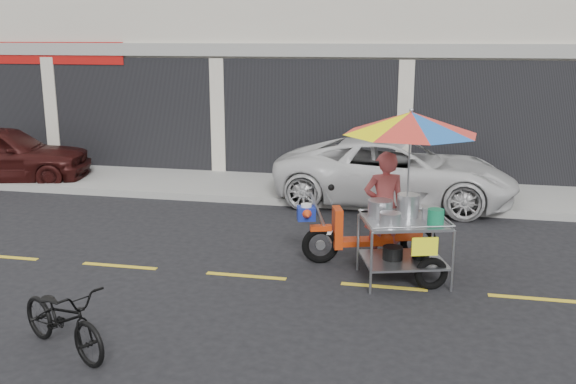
% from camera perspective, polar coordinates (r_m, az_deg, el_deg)
% --- Properties ---
extents(ground, '(90.00, 90.00, 0.00)m').
position_cam_1_polar(ground, '(9.16, 8.52, -8.35)').
color(ground, black).
extents(sidewalk, '(45.00, 3.00, 0.15)m').
position_cam_1_polar(sidewalk, '(14.39, 9.96, 0.06)').
color(sidewalk, gray).
rests_on(sidewalk, ground).
extents(shophouse_block, '(36.00, 8.11, 10.40)m').
position_cam_1_polar(shophouse_block, '(19.24, 19.86, 15.36)').
color(shophouse_block, beige).
rests_on(shophouse_block, ground).
extents(centerline, '(42.00, 0.10, 0.01)m').
position_cam_1_polar(centerline, '(9.16, 8.52, -8.33)').
color(centerline, gold).
rests_on(centerline, ground).
extents(maroon_sedan, '(4.40, 2.66, 1.40)m').
position_cam_1_polar(maroon_sedan, '(16.64, -24.22, 3.09)').
color(maroon_sedan, black).
rests_on(maroon_sedan, ground).
extents(white_pickup, '(5.02, 2.51, 1.37)m').
position_cam_1_polar(white_pickup, '(13.48, 9.51, 1.81)').
color(white_pickup, silver).
rests_on(white_pickup, ground).
extents(near_bicycle, '(1.60, 1.19, 0.80)m').
position_cam_1_polar(near_bicycle, '(7.58, -19.37, -10.53)').
color(near_bicycle, black).
rests_on(near_bicycle, ground).
extents(food_vendor_rig, '(2.84, 2.35, 2.47)m').
position_cam_1_polar(food_vendor_rig, '(9.32, 9.78, 1.96)').
color(food_vendor_rig, black).
rests_on(food_vendor_rig, ground).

